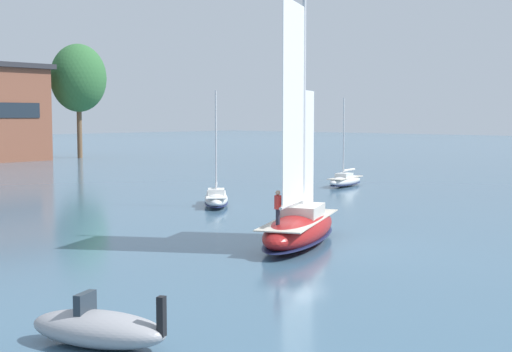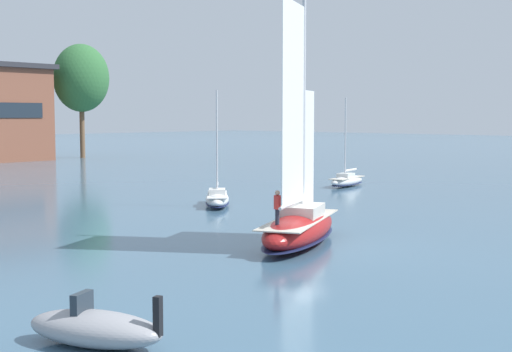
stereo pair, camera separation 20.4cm
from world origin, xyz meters
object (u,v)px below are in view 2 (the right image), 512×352
tree_shore_center (81,78)px  motor_tender (95,328)px  sailboat_moored_far_slip (347,180)px  sailboat_main (299,224)px  sailboat_moored_near_marina (217,198)px

tree_shore_center → motor_tender: (-51.74, -77.98, -11.77)m
tree_shore_center → sailboat_moored_far_slip: tree_shore_center is taller
sailboat_main → sailboat_moored_near_marina: size_ratio=1.58×
sailboat_moored_far_slip → sailboat_main: bearing=-149.2°
sailboat_moored_far_slip → motor_tender: bearing=-153.2°
sailboat_moored_near_marina → sailboat_moored_far_slip: 18.30m
sailboat_main → sailboat_moored_near_marina: bearing=60.5°
sailboat_moored_near_marina → motor_tender: sailboat_moored_near_marina is taller
sailboat_main → motor_tender: 17.50m
sailboat_moored_near_marina → sailboat_moored_far_slip: (18.24, 1.42, -0.01)m
tree_shore_center → sailboat_moored_near_marina: tree_shore_center is taller
sailboat_main → motor_tender: bearing=-160.3°
sailboat_main → motor_tender: size_ratio=2.90×
sailboat_moored_near_marina → sailboat_moored_far_slip: bearing=4.5°
sailboat_moored_near_marina → motor_tender: size_ratio=1.83×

